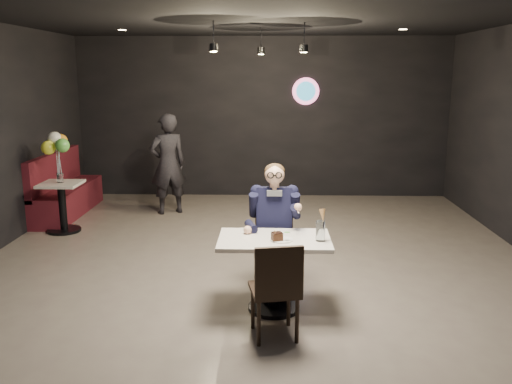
{
  "coord_description": "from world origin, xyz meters",
  "views": [
    {
      "loc": [
        0.16,
        -5.81,
        2.34
      ],
      "look_at": [
        0.0,
        -0.11,
        1.08
      ],
      "focal_mm": 38.0,
      "sensor_mm": 36.0,
      "label": 1
    }
  ],
  "objects_px": {
    "chair_near": "(274,288)",
    "side_table": "(63,209)",
    "main_table": "(274,274)",
    "booth_bench": "(67,184)",
    "seated_man": "(274,226)",
    "chair_far": "(274,248)",
    "balloon_vase": "(60,178)",
    "sundae_glass": "(320,231)",
    "passerby": "(168,164)"
  },
  "relations": [
    {
      "from": "chair_far",
      "to": "balloon_vase",
      "type": "bearing_deg",
      "value": 146.27
    },
    {
      "from": "balloon_vase",
      "to": "passerby",
      "type": "distance_m",
      "value": 1.79
    },
    {
      "from": "seated_man",
      "to": "passerby",
      "type": "bearing_deg",
      "value": 118.56
    },
    {
      "from": "chair_near",
      "to": "sundae_glass",
      "type": "xyz_separation_m",
      "value": [
        0.44,
        0.49,
        0.39
      ]
    },
    {
      "from": "main_table",
      "to": "seated_man",
      "type": "relative_size",
      "value": 0.76
    },
    {
      "from": "chair_near",
      "to": "sundae_glass",
      "type": "height_order",
      "value": "sundae_glass"
    },
    {
      "from": "chair_near",
      "to": "side_table",
      "type": "height_order",
      "value": "chair_near"
    },
    {
      "from": "chair_far",
      "to": "seated_man",
      "type": "height_order",
      "value": "seated_man"
    },
    {
      "from": "booth_bench",
      "to": "side_table",
      "type": "relative_size",
      "value": 2.94
    },
    {
      "from": "chair_near",
      "to": "seated_man",
      "type": "bearing_deg",
      "value": 79.18
    },
    {
      "from": "balloon_vase",
      "to": "passerby",
      "type": "bearing_deg",
      "value": 39.45
    },
    {
      "from": "chair_near",
      "to": "side_table",
      "type": "relative_size",
      "value": 1.3
    },
    {
      "from": "booth_bench",
      "to": "sundae_glass",
      "type": "bearing_deg",
      "value": -43.75
    },
    {
      "from": "chair_near",
      "to": "balloon_vase",
      "type": "xyz_separation_m",
      "value": [
        -3.15,
        3.21,
        0.36
      ]
    },
    {
      "from": "balloon_vase",
      "to": "chair_far",
      "type": "bearing_deg",
      "value": -33.73
    },
    {
      "from": "main_table",
      "to": "booth_bench",
      "type": "height_order",
      "value": "booth_bench"
    },
    {
      "from": "chair_far",
      "to": "passerby",
      "type": "bearing_deg",
      "value": 118.56
    },
    {
      "from": "chair_far",
      "to": "passerby",
      "type": "xyz_separation_m",
      "value": [
        -1.76,
        3.24,
        0.38
      ]
    },
    {
      "from": "sundae_glass",
      "to": "passerby",
      "type": "distance_m",
      "value": 4.45
    },
    {
      "from": "main_table",
      "to": "passerby",
      "type": "bearing_deg",
      "value": 114.95
    },
    {
      "from": "sundae_glass",
      "to": "booth_bench",
      "type": "xyz_separation_m",
      "value": [
        -3.89,
        3.73,
        -0.33
      ]
    },
    {
      "from": "chair_far",
      "to": "chair_near",
      "type": "relative_size",
      "value": 1.0
    },
    {
      "from": "seated_man",
      "to": "chair_near",
      "type": "bearing_deg",
      "value": -90.0
    },
    {
      "from": "sundae_glass",
      "to": "balloon_vase",
      "type": "distance_m",
      "value": 4.51
    },
    {
      "from": "sundae_glass",
      "to": "booth_bench",
      "type": "height_order",
      "value": "booth_bench"
    },
    {
      "from": "sundae_glass",
      "to": "passerby",
      "type": "height_order",
      "value": "passerby"
    },
    {
      "from": "booth_bench",
      "to": "passerby",
      "type": "relative_size",
      "value": 1.24
    },
    {
      "from": "booth_bench",
      "to": "side_table",
      "type": "height_order",
      "value": "booth_bench"
    },
    {
      "from": "chair_far",
      "to": "balloon_vase",
      "type": "xyz_separation_m",
      "value": [
        -3.15,
        2.1,
        0.36
      ]
    },
    {
      "from": "seated_man",
      "to": "balloon_vase",
      "type": "height_order",
      "value": "seated_man"
    },
    {
      "from": "chair_near",
      "to": "seated_man",
      "type": "relative_size",
      "value": 0.64
    },
    {
      "from": "side_table",
      "to": "seated_man",
      "type": "bearing_deg",
      "value": -33.73
    },
    {
      "from": "main_table",
      "to": "sundae_glass",
      "type": "relative_size",
      "value": 5.53
    },
    {
      "from": "side_table",
      "to": "chair_far",
      "type": "bearing_deg",
      "value": -33.73
    },
    {
      "from": "seated_man",
      "to": "chair_far",
      "type": "bearing_deg",
      "value": -135.0
    },
    {
      "from": "chair_near",
      "to": "sundae_glass",
      "type": "relative_size",
      "value": 4.63
    },
    {
      "from": "sundae_glass",
      "to": "chair_far",
      "type": "bearing_deg",
      "value": 125.38
    },
    {
      "from": "main_table",
      "to": "chair_far",
      "type": "xyz_separation_m",
      "value": [
        0.0,
        0.55,
        0.09
      ]
    },
    {
      "from": "sundae_glass",
      "to": "booth_bench",
      "type": "relative_size",
      "value": 0.1
    },
    {
      "from": "booth_bench",
      "to": "balloon_vase",
      "type": "height_order",
      "value": "booth_bench"
    },
    {
      "from": "booth_bench",
      "to": "side_table",
      "type": "bearing_deg",
      "value": -73.3
    },
    {
      "from": "main_table",
      "to": "chair_far",
      "type": "height_order",
      "value": "chair_far"
    },
    {
      "from": "chair_near",
      "to": "side_table",
      "type": "xyz_separation_m",
      "value": [
        -3.15,
        3.21,
        -0.11
      ]
    },
    {
      "from": "main_table",
      "to": "seated_man",
      "type": "xyz_separation_m",
      "value": [
        0.0,
        0.55,
        0.34
      ]
    },
    {
      "from": "main_table",
      "to": "seated_man",
      "type": "distance_m",
      "value": 0.65
    },
    {
      "from": "passerby",
      "to": "seated_man",
      "type": "bearing_deg",
      "value": 92.15
    },
    {
      "from": "seated_man",
      "to": "booth_bench",
      "type": "xyz_separation_m",
      "value": [
        -3.45,
        3.1,
        -0.2
      ]
    },
    {
      "from": "side_table",
      "to": "passerby",
      "type": "height_order",
      "value": "passerby"
    },
    {
      "from": "seated_man",
      "to": "booth_bench",
      "type": "distance_m",
      "value": 4.64
    },
    {
      "from": "sundae_glass",
      "to": "side_table",
      "type": "relative_size",
      "value": 0.28
    }
  ]
}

